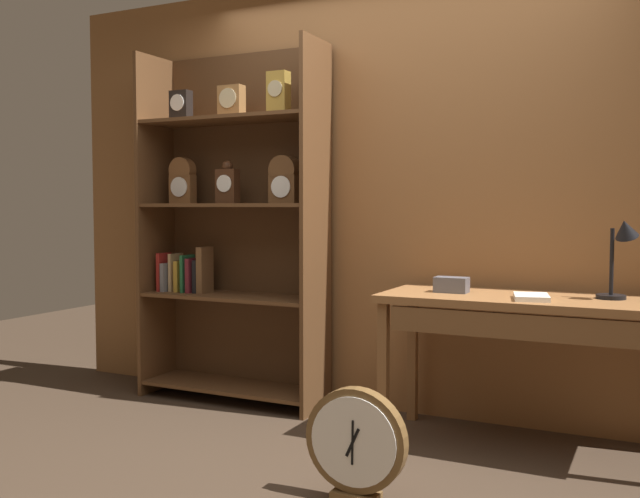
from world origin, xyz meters
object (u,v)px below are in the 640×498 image
object	(u,v)px
bookshelf	(234,225)
round_clock_large	(356,444)
toolbox_small	(451,285)
open_repair_manual	(531,297)
desk_lamp	(620,249)
workbench	(524,316)

from	to	relation	value
bookshelf	round_clock_large	distance (m)	1.93
toolbox_small	round_clock_large	xyz separation A→B (m)	(-0.13, -0.96, -0.57)
open_repair_manual	desk_lamp	bearing A→B (deg)	10.51
workbench	toolbox_small	size ratio (longest dim) A/B	8.34
round_clock_large	desk_lamp	bearing A→B (deg)	47.44
bookshelf	toolbox_small	distance (m)	1.48
open_repair_manual	round_clock_large	xyz separation A→B (m)	(-0.55, -0.85, -0.54)
desk_lamp	toolbox_small	distance (m)	0.83
toolbox_small	round_clock_large	bearing A→B (deg)	-97.65
workbench	round_clock_large	bearing A→B (deg)	-118.66
desk_lamp	open_repair_manual	distance (m)	0.48
bookshelf	toolbox_small	bearing A→B (deg)	-6.32
bookshelf	desk_lamp	xyz separation A→B (m)	(2.25, -0.10, -0.09)
bookshelf	desk_lamp	bearing A→B (deg)	-2.65
desk_lamp	round_clock_large	world-z (taller)	desk_lamp
workbench	round_clock_large	size ratio (longest dim) A/B	2.98
workbench	open_repair_manual	world-z (taller)	open_repair_manual
desk_lamp	toolbox_small	size ratio (longest dim) A/B	2.37
bookshelf	workbench	size ratio (longest dim) A/B	1.54
open_repair_manual	round_clock_large	bearing A→B (deg)	-136.12
workbench	open_repair_manual	bearing A→B (deg)	-58.65
desk_lamp	open_repair_manual	size ratio (longest dim) A/B	1.85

